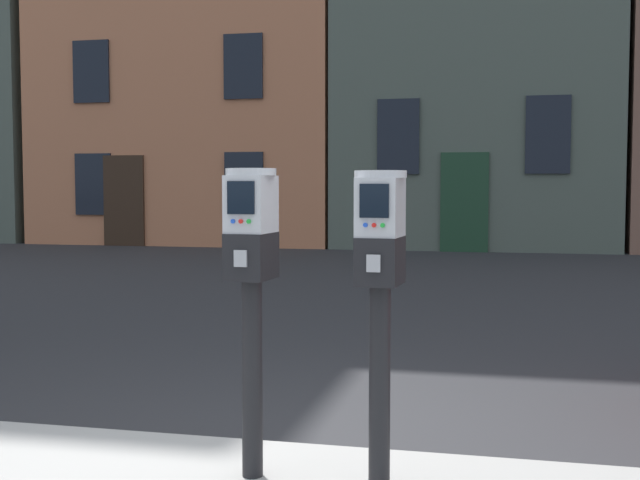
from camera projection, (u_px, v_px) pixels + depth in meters
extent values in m
cylinder|color=black|center=(252.00, 378.00, 3.56)|extent=(0.10, 0.10, 0.86)
cube|color=black|center=(251.00, 256.00, 3.52)|extent=(0.18, 0.25, 0.20)
cube|color=#A5A8AD|center=(240.00, 258.00, 3.40)|extent=(0.06, 0.02, 0.07)
cube|color=#B7BABF|center=(251.00, 204.00, 3.51)|extent=(0.18, 0.24, 0.24)
cube|color=black|center=(241.00, 198.00, 3.39)|extent=(0.12, 0.01, 0.14)
cylinder|color=blue|center=(233.00, 221.00, 3.41)|extent=(0.02, 0.01, 0.02)
cylinder|color=red|center=(241.00, 221.00, 3.40)|extent=(0.02, 0.01, 0.02)
cylinder|color=green|center=(249.00, 221.00, 3.39)|extent=(0.02, 0.01, 0.02)
cylinder|color=#B7BABF|center=(251.00, 172.00, 3.50)|extent=(0.23, 0.23, 0.03)
cylinder|color=black|center=(380.00, 386.00, 3.43)|extent=(0.10, 0.10, 0.86)
cube|color=black|center=(380.00, 261.00, 3.40)|extent=(0.18, 0.25, 0.20)
cube|color=#A5A8AD|center=(373.00, 263.00, 3.28)|extent=(0.06, 0.02, 0.07)
cube|color=#B7BABF|center=(380.00, 207.00, 3.38)|extent=(0.18, 0.24, 0.24)
cube|color=black|center=(374.00, 201.00, 3.27)|extent=(0.12, 0.01, 0.14)
cylinder|color=blue|center=(365.00, 225.00, 3.28)|extent=(0.02, 0.01, 0.02)
cylinder|color=red|center=(374.00, 225.00, 3.27)|extent=(0.02, 0.01, 0.02)
cylinder|color=green|center=(383.00, 225.00, 3.26)|extent=(0.02, 0.01, 0.02)
cylinder|color=#B7BABF|center=(381.00, 174.00, 3.37)|extent=(0.23, 0.23, 0.03)
cube|color=#B7704C|center=(206.00, 36.00, 21.03)|extent=(7.41, 5.04, 10.43)
cube|color=black|center=(93.00, 184.00, 19.22)|extent=(0.90, 0.06, 1.43)
cube|color=black|center=(244.00, 184.00, 18.39)|extent=(0.90, 0.06, 1.43)
cube|color=black|center=(91.00, 72.00, 19.05)|extent=(0.90, 0.06, 1.43)
cube|color=black|center=(243.00, 66.00, 18.21)|extent=(0.90, 0.06, 1.43)
cube|color=black|center=(124.00, 201.00, 19.07)|extent=(1.00, 0.07, 2.10)
cube|color=black|center=(398.00, 137.00, 17.54)|extent=(0.90, 0.06, 1.60)
cube|color=black|center=(548.00, 135.00, 16.84)|extent=(0.90, 0.06, 1.60)
cube|color=#193823|center=(464.00, 202.00, 17.31)|extent=(1.00, 0.07, 2.10)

